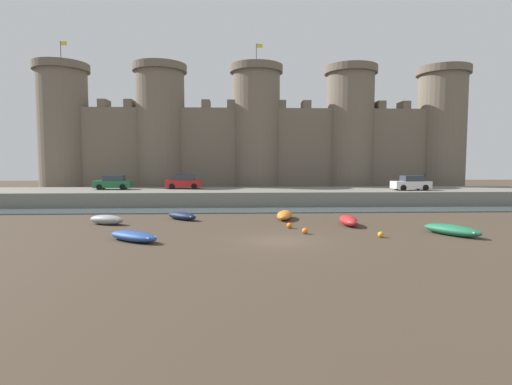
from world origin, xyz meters
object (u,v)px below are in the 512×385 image
at_px(rowboat_near_channel_left, 452,230).
at_px(mooring_buoy_off_centre, 290,225).
at_px(rowboat_midflat_left, 349,220).
at_px(rowboat_foreground_right, 182,216).
at_px(mooring_buoy_mid_mud, 381,235).
at_px(car_quay_west, 113,183).
at_px(rowboat_midflat_centre, 107,219).
at_px(rowboat_midflat_right, 284,215).
at_px(mooring_buoy_near_channel, 305,231).
at_px(rowboat_foreground_left, 133,236).
at_px(car_quay_centre_east, 411,183).
at_px(car_quay_centre_west, 184,182).

xyz_separation_m(rowboat_near_channel_left, mooring_buoy_off_centre, (-10.01, 3.14, -0.16)).
distance_m(rowboat_midflat_left, rowboat_foreground_right, 13.16).
bearing_deg(mooring_buoy_mid_mud, car_quay_west, 136.42).
xyz_separation_m(rowboat_midflat_centre, mooring_buoy_mid_mud, (18.70, -5.97, -0.20)).
xyz_separation_m(rowboat_foreground_right, mooring_buoy_mid_mud, (13.40, -8.21, -0.15)).
bearing_deg(rowboat_midflat_left, rowboat_midflat_centre, 176.11).
distance_m(mooring_buoy_mid_mud, car_quay_west, 32.03).
bearing_deg(mooring_buoy_mid_mud, rowboat_midflat_centre, 162.28).
distance_m(rowboat_midflat_right, mooring_buoy_near_channel, 6.67).
relative_size(rowboat_midflat_centre, mooring_buoy_near_channel, 7.90).
xyz_separation_m(rowboat_foreground_left, rowboat_foreground_right, (1.61, 8.79, 0.02)).
bearing_deg(rowboat_foreground_left, mooring_buoy_off_centre, 23.44).
distance_m(mooring_buoy_near_channel, car_quay_centre_east, 23.32).
xyz_separation_m(rowboat_midflat_left, mooring_buoy_off_centre, (-4.51, -1.07, -0.18)).
bearing_deg(car_quay_west, rowboat_foreground_left, -70.21).
height_order(rowboat_midflat_right, mooring_buoy_mid_mud, rowboat_midflat_right).
bearing_deg(rowboat_foreground_left, rowboat_foreground_right, 79.60).
relative_size(rowboat_midflat_left, rowboat_near_channel_left, 0.81).
relative_size(mooring_buoy_near_channel, car_quay_centre_west, 0.09).
relative_size(rowboat_midflat_left, mooring_buoy_off_centre, 7.87).
bearing_deg(rowboat_foreground_left, car_quay_centre_east, 38.11).
height_order(rowboat_midflat_centre, mooring_buoy_off_centre, rowboat_midflat_centre).
bearing_deg(rowboat_midflat_right, rowboat_foreground_right, 179.17).
height_order(rowboat_midflat_left, rowboat_foreground_right, rowboat_midflat_left).
height_order(rowboat_midflat_left, rowboat_near_channel_left, rowboat_midflat_left).
height_order(car_quay_west, car_quay_centre_west, same).
height_order(rowboat_midflat_centre, car_quay_centre_west, car_quay_centre_west).
xyz_separation_m(rowboat_midflat_left, car_quay_centre_east, (11.05, 14.57, 1.96)).
xyz_separation_m(rowboat_foreground_left, car_quay_centre_west, (-0.23, 23.54, 2.02)).
relative_size(rowboat_foreground_right, car_quay_centre_east, 0.73).
bearing_deg(car_quay_west, rowboat_midflat_centre, -74.50).
height_order(rowboat_midflat_left, mooring_buoy_near_channel, rowboat_midflat_left).
bearing_deg(rowboat_midflat_centre, rowboat_foreground_right, 22.94).
relative_size(mooring_buoy_off_centre, car_quay_centre_west, 0.10).
height_order(rowboat_near_channel_left, car_quay_centre_east, car_quay_centre_east).
distance_m(mooring_buoy_off_centre, mooring_buoy_near_channel, 2.34).
distance_m(rowboat_foreground_right, car_quay_west, 17.02).
xyz_separation_m(rowboat_midflat_right, car_quay_west, (-18.08, 13.93, 1.97)).
xyz_separation_m(car_quay_west, car_quay_centre_east, (33.49, -2.71, 0.00)).
distance_m(rowboat_midflat_right, mooring_buoy_off_centre, 4.42).
bearing_deg(rowboat_midflat_centre, mooring_buoy_off_centre, -9.68).
xyz_separation_m(rowboat_foreground_right, car_quay_west, (-9.74, 13.81, 2.01)).
distance_m(mooring_buoy_off_centre, car_quay_west, 25.75).
bearing_deg(rowboat_midflat_right, car_quay_centre_east, 36.07).
bearing_deg(rowboat_midflat_centre, rowboat_midflat_right, 8.84).
relative_size(rowboat_foreground_right, mooring_buoy_near_channel, 7.78).
height_order(rowboat_midflat_centre, rowboat_foreground_right, rowboat_midflat_centre).
height_order(rowboat_near_channel_left, mooring_buoy_near_channel, rowboat_near_channel_left).
bearing_deg(car_quay_centre_east, rowboat_midflat_right, -143.93).
xyz_separation_m(mooring_buoy_mid_mud, car_quay_west, (-23.15, 22.03, 2.16)).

